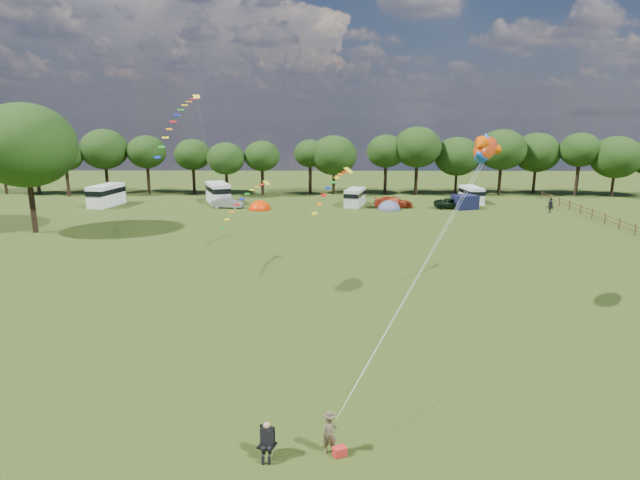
{
  "coord_description": "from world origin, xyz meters",
  "views": [
    {
      "loc": [
        0.29,
        -26.43,
        12.19
      ],
      "look_at": [
        0.0,
        8.0,
        4.0
      ],
      "focal_mm": 30.0,
      "sensor_mm": 36.0,
      "label": 1
    }
  ],
  "objects_px": {
    "camp_chair": "(267,436)",
    "campervan_d": "(471,194)",
    "big_tree": "(25,145)",
    "tent_greyblue": "(389,209)",
    "campervan_c": "(355,197)",
    "tent_orange": "(260,209)",
    "car_b": "(228,203)",
    "car_d": "(452,203)",
    "campervan_b": "(218,192)",
    "walker_b": "(550,207)",
    "fish_kite": "(484,149)",
    "kite_flyer": "(330,435)",
    "walker_a": "(550,204)",
    "campervan_a": "(106,195)",
    "car_c": "(393,202)"
  },
  "relations": [
    {
      "from": "car_c",
      "to": "tent_greyblue",
      "type": "relative_size",
      "value": 1.47
    },
    {
      "from": "car_d",
      "to": "tent_orange",
      "type": "bearing_deg",
      "value": 91.92
    },
    {
      "from": "camp_chair",
      "to": "big_tree",
      "type": "bearing_deg",
      "value": 146.77
    },
    {
      "from": "fish_kite",
      "to": "walker_b",
      "type": "distance_m",
      "value": 40.44
    },
    {
      "from": "kite_flyer",
      "to": "camp_chair",
      "type": "distance_m",
      "value": 2.28
    },
    {
      "from": "car_c",
      "to": "kite_flyer",
      "type": "height_order",
      "value": "kite_flyer"
    },
    {
      "from": "camp_chair",
      "to": "campervan_d",
      "type": "bearing_deg",
      "value": 88.03
    },
    {
      "from": "campervan_a",
      "to": "campervan_d",
      "type": "relative_size",
      "value": 1.25
    },
    {
      "from": "tent_orange",
      "to": "fish_kite",
      "type": "xyz_separation_m",
      "value": [
        17.8,
        -36.62,
        10.13
      ]
    },
    {
      "from": "big_tree",
      "to": "car_b",
      "type": "relative_size",
      "value": 3.44
    },
    {
      "from": "campervan_a",
      "to": "walker_b",
      "type": "height_order",
      "value": "campervan_a"
    },
    {
      "from": "car_d",
      "to": "campervan_b",
      "type": "relative_size",
      "value": 0.76
    },
    {
      "from": "big_tree",
      "to": "walker_b",
      "type": "relative_size",
      "value": 8.68
    },
    {
      "from": "tent_orange",
      "to": "car_d",
      "type": "bearing_deg",
      "value": 2.12
    },
    {
      "from": "big_tree",
      "to": "walker_a",
      "type": "height_order",
      "value": "big_tree"
    },
    {
      "from": "car_d",
      "to": "campervan_b",
      "type": "bearing_deg",
      "value": 82.57
    },
    {
      "from": "big_tree",
      "to": "campervan_b",
      "type": "xyz_separation_m",
      "value": [
        15.53,
        18.96,
        -7.5
      ]
    },
    {
      "from": "car_d",
      "to": "kite_flyer",
      "type": "height_order",
      "value": "kite_flyer"
    },
    {
      "from": "big_tree",
      "to": "tent_greyblue",
      "type": "height_order",
      "value": "big_tree"
    },
    {
      "from": "campervan_c",
      "to": "walker_b",
      "type": "xyz_separation_m",
      "value": [
        24.19,
        -5.02,
        -0.48
      ]
    },
    {
      "from": "walker_a",
      "to": "campervan_c",
      "type": "bearing_deg",
      "value": -35.29
    },
    {
      "from": "walker_a",
      "to": "tent_orange",
      "type": "bearing_deg",
      "value": -28.54
    },
    {
      "from": "big_tree",
      "to": "tent_greyblue",
      "type": "distance_m",
      "value": 42.15
    },
    {
      "from": "tent_greyblue",
      "to": "kite_flyer",
      "type": "distance_m",
      "value": 51.84
    },
    {
      "from": "big_tree",
      "to": "campervan_d",
      "type": "distance_m",
      "value": 54.79
    },
    {
      "from": "car_c",
      "to": "campervan_b",
      "type": "xyz_separation_m",
      "value": [
        -23.88,
        3.59,
        0.77
      ]
    },
    {
      "from": "kite_flyer",
      "to": "walker_b",
      "type": "bearing_deg",
      "value": 51.77
    },
    {
      "from": "car_b",
      "to": "tent_greyblue",
      "type": "distance_m",
      "value": 21.19
    },
    {
      "from": "tent_greyblue",
      "to": "walker_b",
      "type": "distance_m",
      "value": 20.03
    },
    {
      "from": "camp_chair",
      "to": "fish_kite",
      "type": "height_order",
      "value": "fish_kite"
    },
    {
      "from": "campervan_c",
      "to": "walker_a",
      "type": "distance_m",
      "value": 25.24
    },
    {
      "from": "car_d",
      "to": "walker_b",
      "type": "distance_m",
      "value": 11.91
    },
    {
      "from": "car_b",
      "to": "walker_b",
      "type": "xyz_separation_m",
      "value": [
        41.06,
        -3.09,
        0.08
      ]
    },
    {
      "from": "campervan_b",
      "to": "campervan_d",
      "type": "height_order",
      "value": "campervan_b"
    },
    {
      "from": "campervan_c",
      "to": "tent_orange",
      "type": "relative_size",
      "value": 1.59
    },
    {
      "from": "car_b",
      "to": "campervan_b",
      "type": "height_order",
      "value": "campervan_b"
    },
    {
      "from": "car_d",
      "to": "campervan_d",
      "type": "distance_m",
      "value": 5.66
    },
    {
      "from": "campervan_c",
      "to": "campervan_d",
      "type": "distance_m",
      "value": 16.48
    },
    {
      "from": "campervan_a",
      "to": "fish_kite",
      "type": "bearing_deg",
      "value": -124.37
    },
    {
      "from": "car_b",
      "to": "campervan_c",
      "type": "height_order",
      "value": "campervan_c"
    },
    {
      "from": "tent_orange",
      "to": "kite_flyer",
      "type": "bearing_deg",
      "value": -80.44
    },
    {
      "from": "car_c",
      "to": "fish_kite",
      "type": "height_order",
      "value": "fish_kite"
    },
    {
      "from": "walker_b",
      "to": "campervan_a",
      "type": "bearing_deg",
      "value": -9.34
    },
    {
      "from": "campervan_b",
      "to": "camp_chair",
      "type": "height_order",
      "value": "campervan_b"
    },
    {
      "from": "car_c",
      "to": "campervan_b",
      "type": "relative_size",
      "value": 0.79
    },
    {
      "from": "car_c",
      "to": "campervan_c",
      "type": "distance_m",
      "value": 5.27
    },
    {
      "from": "tent_greyblue",
      "to": "walker_a",
      "type": "relative_size",
      "value": 2.17
    },
    {
      "from": "campervan_a",
      "to": "campervan_b",
      "type": "xyz_separation_m",
      "value": [
        14.68,
        2.27,
        -0.0
      ]
    },
    {
      "from": "car_b",
      "to": "walker_a",
      "type": "xyz_separation_m",
      "value": [
        41.91,
        -1.19,
        0.1
      ]
    },
    {
      "from": "big_tree",
      "to": "walker_b",
      "type": "height_order",
      "value": "big_tree"
    }
  ]
}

